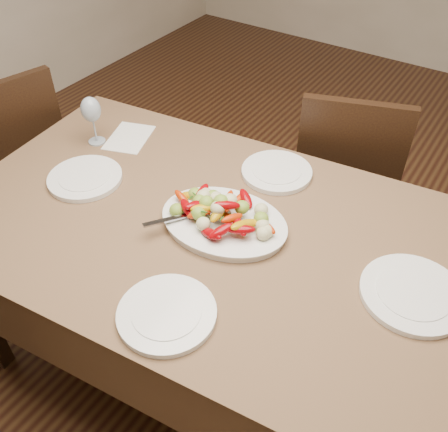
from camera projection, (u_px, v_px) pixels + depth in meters
floor at (279, 330)px, 2.21m from camera, size 6.00×6.00×0.00m
dining_table at (224, 305)px, 1.83m from camera, size 1.94×1.22×0.76m
chair_far at (344, 176)px, 2.27m from camera, size 0.54×0.54×0.95m
chair_left at (11, 162)px, 2.35m from camera, size 0.51×0.51×0.95m
serving_platter at (224, 223)px, 1.59m from camera, size 0.43×0.34×0.02m
roasted_vegetables at (224, 210)px, 1.55m from camera, size 0.35×0.26×0.09m
serving_spoon at (200, 215)px, 1.56m from camera, size 0.27×0.19×0.03m
plate_left at (85, 178)px, 1.77m from camera, size 0.26×0.26×0.02m
plate_right at (413, 294)px, 1.38m from camera, size 0.29×0.29×0.02m
plate_far at (277, 172)px, 1.80m from camera, size 0.25×0.25×0.02m
plate_near at (167, 314)px, 1.33m from camera, size 0.27×0.27×0.02m
wine_glass at (93, 119)px, 1.90m from camera, size 0.08×0.08×0.20m
menu_card at (129, 138)px, 1.98m from camera, size 0.21×0.25×0.00m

